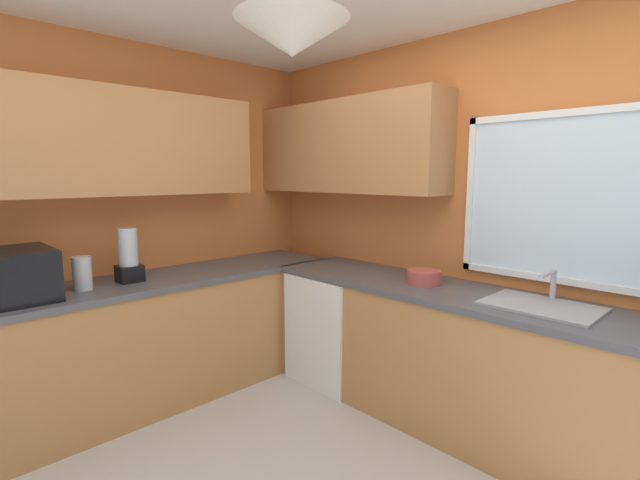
# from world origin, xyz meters

# --- Properties ---
(room_shell) EXTENTS (4.00, 3.37, 2.58)m
(room_shell) POSITION_xyz_m (-0.80, 0.53, 1.80)
(room_shell) COLOR #D17238
(room_shell) RESTS_ON ground_plane
(counter_run_left) EXTENTS (0.65, 2.98, 0.88)m
(counter_run_left) POSITION_xyz_m (-1.63, 0.00, 0.44)
(counter_run_left) COLOR #AD7542
(counter_run_left) RESTS_ON ground_plane
(counter_run_back) EXTENTS (3.09, 0.65, 0.88)m
(counter_run_back) POSITION_xyz_m (0.21, 1.32, 0.44)
(counter_run_back) COLOR #AD7542
(counter_run_back) RESTS_ON ground_plane
(dishwasher) EXTENTS (0.60, 0.60, 0.84)m
(dishwasher) POSITION_xyz_m (-0.97, 1.29, 0.42)
(dishwasher) COLOR white
(dishwasher) RESTS_ON ground_plane
(microwave) EXTENTS (0.48, 0.36, 0.29)m
(microwave) POSITION_xyz_m (-1.63, -0.68, 1.03)
(microwave) COLOR black
(microwave) RESTS_ON counter_run_left
(kettle) EXTENTS (0.11, 0.11, 0.21)m
(kettle) POSITION_xyz_m (-1.61, -0.34, 0.99)
(kettle) COLOR #B7B7BC
(kettle) RESTS_ON counter_run_left
(sink_assembly) EXTENTS (0.57, 0.40, 0.19)m
(sink_assembly) POSITION_xyz_m (0.50, 1.32, 0.89)
(sink_assembly) COLOR #9EA0A5
(sink_assembly) RESTS_ON counter_run_back
(bowl) EXTENTS (0.22, 0.22, 0.09)m
(bowl) POSITION_xyz_m (-0.23, 1.32, 0.93)
(bowl) COLOR #B74C42
(bowl) RESTS_ON counter_run_back
(blender_appliance) EXTENTS (0.15, 0.15, 0.36)m
(blender_appliance) POSITION_xyz_m (-1.63, -0.05, 1.04)
(blender_appliance) COLOR black
(blender_appliance) RESTS_ON counter_run_left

